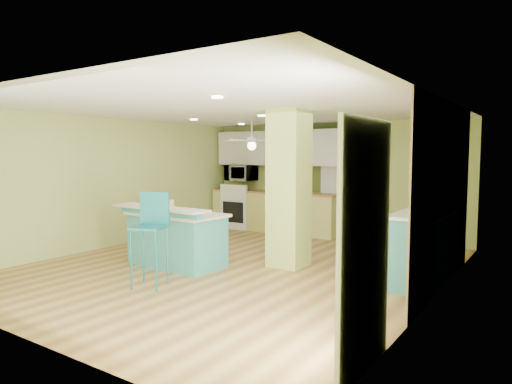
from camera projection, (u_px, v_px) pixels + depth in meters
floor at (238, 267)px, 7.35m from camera, size 6.00×7.00×0.01m
ceiling at (238, 110)px, 7.14m from camera, size 6.00×7.00×0.01m
wall_back at (331, 179)px, 10.15m from camera, size 6.00×0.01×2.50m
wall_front at (21, 213)px, 4.35m from camera, size 6.00×0.01×2.50m
wall_left at (114, 183)px, 8.92m from camera, size 0.01×7.00×2.50m
wall_right at (436, 200)px, 5.58m from camera, size 0.01×7.00×2.50m
wood_panel at (445, 196)px, 6.08m from camera, size 0.02×3.40×2.50m
olive_accent at (339, 180)px, 10.02m from camera, size 2.20×0.02×2.50m
interior_door at (338, 191)px, 10.02m from camera, size 0.82×0.05×2.00m
french_door at (365, 247)px, 3.71m from camera, size 0.04×1.08×2.10m
column at (289, 189)px, 7.30m from camera, size 0.55×0.55×2.50m
kitchen_run at (274, 211)px, 10.68m from camera, size 3.25×0.63×0.94m
stove at (241, 209)px, 11.20m from camera, size 0.76×0.66×1.08m
upper_cabinets at (277, 148)px, 10.66m from camera, size 3.20×0.34×0.80m
microwave at (241, 173)px, 11.14m from camera, size 0.70×0.48×0.39m
ceiling_fan at (252, 141)px, 9.44m from camera, size 1.41×1.41×0.61m
pendant_lamp at (423, 149)px, 6.34m from camera, size 0.14×0.14×0.69m
wall_decor at (447, 173)px, 6.24m from camera, size 0.03×0.90×0.70m
peninsula at (176, 237)px, 7.39m from camera, size 1.87×1.07×0.99m
bar_stool at (152, 224)px, 6.22m from camera, size 0.55×0.55×1.29m
side_counter at (423, 247)px, 6.40m from camera, size 0.66×1.56×1.00m
fruit_bowl at (282, 190)px, 10.48m from camera, size 0.37×0.37×0.07m
canister at (170, 205)px, 7.71m from camera, size 0.14×0.14×0.17m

